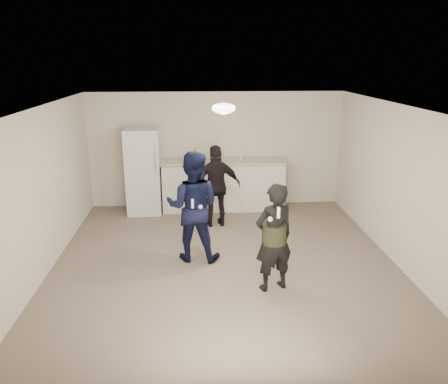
{
  "coord_description": "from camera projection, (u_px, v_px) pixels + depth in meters",
  "views": [
    {
      "loc": [
        -0.42,
        -6.38,
        3.19
      ],
      "look_at": [
        0.0,
        0.2,
        1.15
      ],
      "focal_mm": 35.0,
      "sensor_mm": 36.0,
      "label": 1
    }
  ],
  "objects": [
    {
      "name": "floor",
      "position": [
        225.0,
        263.0,
        7.06
      ],
      "size": [
        6.0,
        6.0,
        0.0
      ],
      "primitive_type": "plane",
      "color": "#6B5B4C",
      "rests_on": "ground"
    },
    {
      "name": "ceiling",
      "position": [
        225.0,
        107.0,
        6.32
      ],
      "size": [
        6.0,
        6.0,
        0.0
      ],
      "primitive_type": "plane",
      "rotation": [
        3.14,
        0.0,
        0.0
      ],
      "color": "silver",
      "rests_on": "wall_back"
    },
    {
      "name": "wall_back",
      "position": [
        216.0,
        150.0,
        9.55
      ],
      "size": [
        6.0,
        0.0,
        6.0
      ],
      "primitive_type": "plane",
      "rotation": [
        1.57,
        0.0,
        0.0
      ],
      "color": "beige",
      "rests_on": "floor"
    },
    {
      "name": "wall_front",
      "position": [
        247.0,
        289.0,
        3.83
      ],
      "size": [
        6.0,
        0.0,
        6.0
      ],
      "primitive_type": "plane",
      "rotation": [
        -1.57,
        0.0,
        0.0
      ],
      "color": "beige",
      "rests_on": "floor"
    },
    {
      "name": "wall_left",
      "position": [
        42.0,
        193.0,
        6.52
      ],
      "size": [
        0.0,
        6.0,
        6.0
      ],
      "primitive_type": "plane",
      "rotation": [
        1.57,
        0.0,
        1.57
      ],
      "color": "beige",
      "rests_on": "floor"
    },
    {
      "name": "wall_right",
      "position": [
        399.0,
        186.0,
        6.85
      ],
      "size": [
        0.0,
        6.0,
        6.0
      ],
      "primitive_type": "plane",
      "rotation": [
        1.57,
        0.0,
        -1.57
      ],
      "color": "beige",
      "rests_on": "floor"
    },
    {
      "name": "counter",
      "position": [
        223.0,
        186.0,
        9.45
      ],
      "size": [
        2.6,
        0.56,
        1.05
      ],
      "primitive_type": "cube",
      "color": "silver",
      "rests_on": "floor"
    },
    {
      "name": "counter_top",
      "position": [
        223.0,
        161.0,
        9.29
      ],
      "size": [
        2.68,
        0.64,
        0.04
      ],
      "primitive_type": "cube",
      "color": "#BDB493",
      "rests_on": "counter"
    },
    {
      "name": "fridge",
      "position": [
        144.0,
        171.0,
        9.18
      ],
      "size": [
        0.7,
        0.7,
        1.8
      ],
      "primitive_type": "cube",
      "color": "silver",
      "rests_on": "floor"
    },
    {
      "name": "fridge_handle",
      "position": [
        155.0,
        156.0,
        8.72
      ],
      "size": [
        0.02,
        0.02,
        0.6
      ],
      "primitive_type": "cylinder",
      "color": "silver",
      "rests_on": "fridge"
    },
    {
      "name": "ceiling_dome",
      "position": [
        224.0,
        108.0,
        6.62
      ],
      "size": [
        0.36,
        0.36,
        0.16
      ],
      "primitive_type": "ellipsoid",
      "color": "white",
      "rests_on": "ceiling"
    },
    {
      "name": "shaker",
      "position": [
        184.0,
        158.0,
        9.08
      ],
      "size": [
        0.08,
        0.08,
        0.17
      ],
      "primitive_type": "cylinder",
      "color": "#B2B1B6",
      "rests_on": "counter_top"
    },
    {
      "name": "man",
      "position": [
        193.0,
        207.0,
        6.99
      ],
      "size": [
        0.98,
        0.83,
        1.8
      ],
      "primitive_type": "imported",
      "rotation": [
        0.0,
        0.0,
        2.97
      ],
      "color": "#0F1641",
      "rests_on": "floor"
    },
    {
      "name": "woman",
      "position": [
        274.0,
        238.0,
        6.07
      ],
      "size": [
        0.67,
        0.55,
        1.58
      ],
      "primitive_type": "imported",
      "rotation": [
        0.0,
        0.0,
        3.48
      ],
      "color": "black",
      "rests_on": "floor"
    },
    {
      "name": "camo_shorts",
      "position": [
        274.0,
        234.0,
        6.06
      ],
      "size": [
        0.34,
        0.34,
        0.28
      ],
      "primitive_type": "cylinder",
      "color": "#2B3418",
      "rests_on": "woman"
    },
    {
      "name": "spectator",
      "position": [
        217.0,
        186.0,
        8.44
      ],
      "size": [
        0.99,
        0.51,
        1.61
      ],
      "primitive_type": "imported",
      "rotation": [
        0.0,
        0.0,
        3.27
      ],
      "color": "black",
      "rests_on": "floor"
    },
    {
      "name": "remote_man",
      "position": [
        193.0,
        203.0,
        6.68
      ],
      "size": [
        0.04,
        0.04,
        0.15
      ],
      "primitive_type": "cube",
      "color": "white",
      "rests_on": "man"
    },
    {
      "name": "nunchuk_man",
      "position": [
        200.0,
        207.0,
        6.74
      ],
      "size": [
        0.07,
        0.07,
        0.07
      ],
      "primitive_type": "sphere",
      "color": "white",
      "rests_on": "man"
    },
    {
      "name": "remote_woman",
      "position": [
        278.0,
        213.0,
        5.7
      ],
      "size": [
        0.04,
        0.04,
        0.15
      ],
      "primitive_type": "cube",
      "color": "white",
      "rests_on": "woman"
    },
    {
      "name": "nunchuk_woman",
      "position": [
        270.0,
        219.0,
        5.75
      ],
      "size": [
        0.07,
        0.07,
        0.07
      ],
      "primitive_type": "sphere",
      "color": "silver",
      "rests_on": "woman"
    },
    {
      "name": "bottle_cluster",
      "position": [
        215.0,
        156.0,
        9.25
      ],
      "size": [
        1.05,
        0.31,
        0.24
      ],
      "color": "brown",
      "rests_on": "counter_top"
    }
  ]
}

